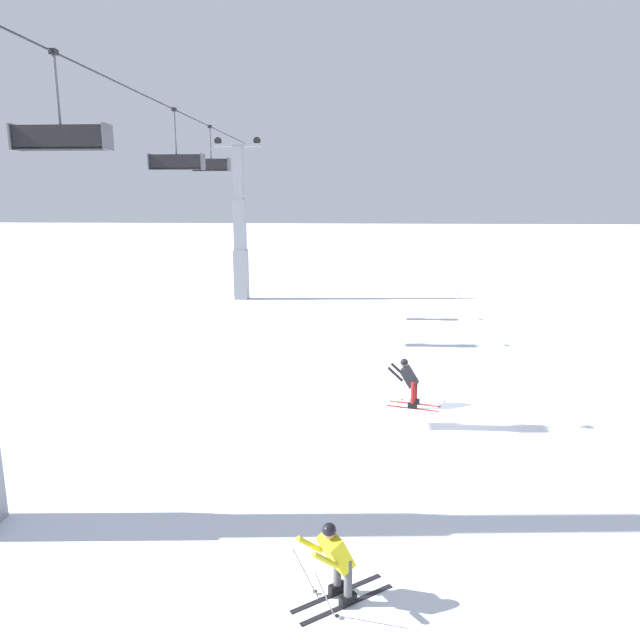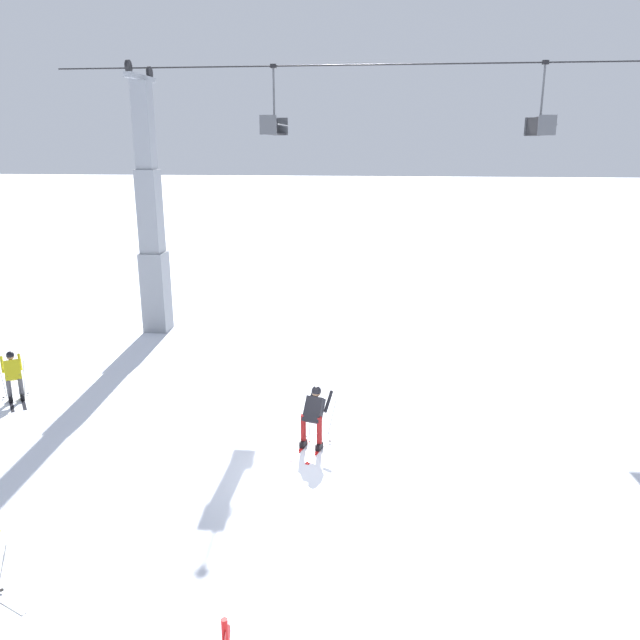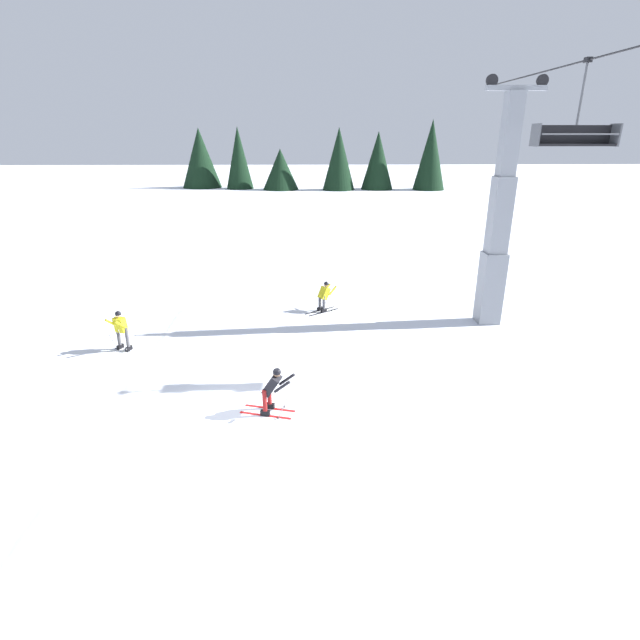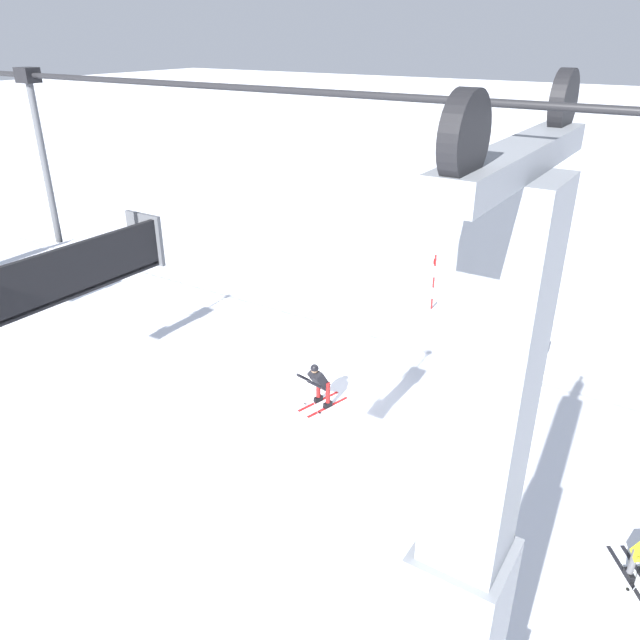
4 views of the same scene
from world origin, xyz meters
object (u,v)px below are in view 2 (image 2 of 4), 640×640
object	(u,v)px
lift_tower_near	(151,229)
chairlift_seat_nearest	(272,126)
chairlift_seat_second	(538,126)
skier_carving_main	(314,413)
skier_distant_downhill	(13,373)

from	to	relation	value
lift_tower_near	chairlift_seat_nearest	xyz separation A→B (m)	(4.72, 0.00, 3.70)
chairlift_seat_second	skier_carving_main	bearing A→B (deg)	-126.12
skier_carving_main	lift_tower_near	size ratio (longest dim) A/B	0.17
skier_carving_main	lift_tower_near	xyz separation A→B (m)	(-7.27, 8.93, 3.14)
chairlift_seat_nearest	skier_distant_downhill	world-z (taller)	chairlift_seat_nearest
chairlift_seat_second	skier_distant_downhill	bearing A→B (deg)	-155.28
skier_carving_main	lift_tower_near	bearing A→B (deg)	129.17
lift_tower_near	skier_distant_downhill	bearing A→B (deg)	-102.74
chairlift_seat_nearest	skier_distant_downhill	xyz separation A→B (m)	(-6.32, -7.09, -6.90)
skier_carving_main	chairlift_seat_nearest	world-z (taller)	chairlift_seat_nearest
skier_carving_main	chairlift_seat_nearest	distance (m)	11.53
chairlift_seat_second	skier_distant_downhill	size ratio (longest dim) A/B	1.47
skier_carving_main	chairlift_seat_second	bearing A→B (deg)	53.88
chairlift_seat_nearest	chairlift_seat_second	xyz separation A→B (m)	(9.07, 0.00, -0.02)
lift_tower_near	skier_distant_downhill	distance (m)	7.94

